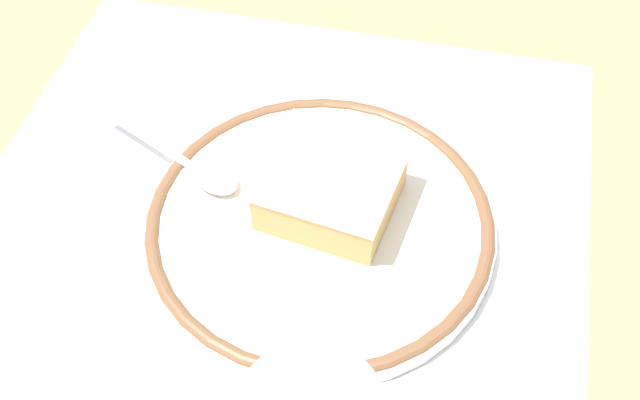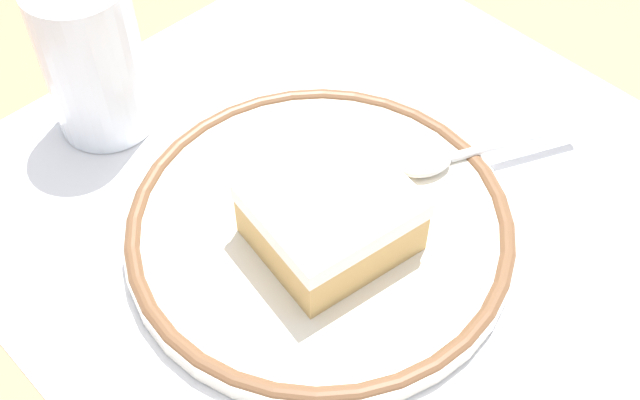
{
  "view_description": "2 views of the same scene",
  "coord_description": "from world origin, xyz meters",
  "px_view_note": "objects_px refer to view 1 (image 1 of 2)",
  "views": [
    {
      "loc": [
        0.1,
        -0.29,
        0.41
      ],
      "look_at": [
        0.03,
        0.01,
        0.03
      ],
      "focal_mm": 44.14,
      "sensor_mm": 36.0,
      "label": 1
    },
    {
      "loc": [
        0.23,
        0.21,
        0.38
      ],
      "look_at": [
        0.03,
        0.01,
        0.03
      ],
      "focal_mm": 45.58,
      "sensor_mm": 36.0,
      "label": 2
    }
  ],
  "objects_px": {
    "plate": "(320,224)",
    "napkin": "(63,259)",
    "cake_slice": "(331,186)",
    "spoon": "(197,168)"
  },
  "relations": [
    {
      "from": "plate",
      "to": "napkin",
      "type": "bearing_deg",
      "value": -159.17
    },
    {
      "from": "cake_slice",
      "to": "napkin",
      "type": "relative_size",
      "value": 0.73
    },
    {
      "from": "napkin",
      "to": "spoon",
      "type": "bearing_deg",
      "value": 50.77
    },
    {
      "from": "plate",
      "to": "cake_slice",
      "type": "xyz_separation_m",
      "value": [
        0.0,
        0.01,
        0.02
      ]
    },
    {
      "from": "plate",
      "to": "spoon",
      "type": "height_order",
      "value": "spoon"
    },
    {
      "from": "cake_slice",
      "to": "spoon",
      "type": "xyz_separation_m",
      "value": [
        -0.09,
        0.01,
        -0.01
      ]
    },
    {
      "from": "plate",
      "to": "napkin",
      "type": "xyz_separation_m",
      "value": [
        -0.15,
        -0.06,
        -0.01
      ]
    },
    {
      "from": "spoon",
      "to": "napkin",
      "type": "bearing_deg",
      "value": -129.23
    },
    {
      "from": "plate",
      "to": "napkin",
      "type": "height_order",
      "value": "plate"
    },
    {
      "from": "spoon",
      "to": "cake_slice",
      "type": "bearing_deg",
      "value": -4.75
    }
  ]
}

